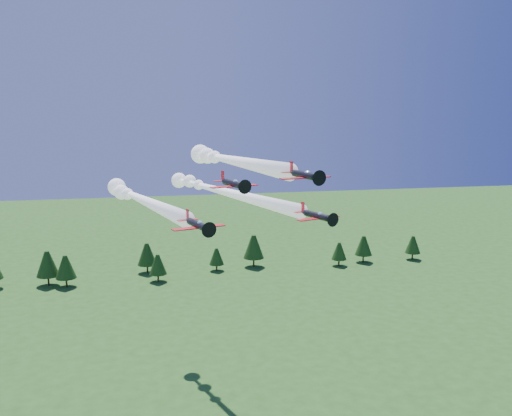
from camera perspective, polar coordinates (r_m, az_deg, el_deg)
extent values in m
cylinder|color=black|center=(76.54, 4.83, 3.31)|extent=(2.20, 5.36, 0.98)
cone|color=black|center=(73.92, 6.04, 3.06)|extent=(1.16, 1.09, 0.98)
cone|color=black|center=(73.42, 6.28, 3.01)|extent=(0.52, 0.53, 0.43)
cylinder|color=black|center=(73.28, 6.35, 2.99)|extent=(2.01, 0.53, 2.05)
cube|color=red|center=(76.24, 4.97, 3.05)|extent=(7.35, 3.00, 0.12)
cube|color=red|center=(79.53, 3.56, 3.61)|extent=(2.95, 1.48, 0.07)
cube|color=red|center=(79.53, 3.54, 4.18)|extent=(0.31, 0.92, 1.42)
ellipsoid|color=#81A5C7|center=(75.74, 5.17, 3.54)|extent=(0.96, 1.31, 0.61)
sphere|color=white|center=(105.51, -4.09, 5.13)|extent=(2.30, 2.30, 2.30)
sphere|color=white|center=(109.25, -4.87, 5.28)|extent=(3.00, 3.00, 3.00)
sphere|color=white|center=(113.00, -5.59, 5.42)|extent=(3.70, 3.70, 3.70)
cylinder|color=black|center=(82.62, -5.88, -1.66)|extent=(2.67, 5.81, 1.07)
cone|color=black|center=(79.60, -4.95, -2.08)|extent=(1.30, 1.22, 1.07)
cone|color=black|center=(79.02, -4.76, -2.17)|extent=(0.59, 0.59, 0.47)
cylinder|color=black|center=(78.86, -4.71, -2.19)|extent=(2.15, 0.68, 2.24)
cube|color=red|center=(82.30, -5.77, -1.94)|extent=(7.96, 3.64, 0.13)
cube|color=red|center=(86.05, -6.86, -1.17)|extent=(3.22, 1.75, 0.07)
cube|color=red|center=(85.99, -6.90, -0.61)|extent=(0.38, 1.00, 1.54)
ellipsoid|color=#81A5C7|center=(81.67, -5.63, -1.48)|extent=(1.10, 1.44, 0.66)
sphere|color=white|center=(114.80, -12.55, 1.41)|extent=(2.30, 2.30, 2.30)
sphere|color=white|center=(118.89, -13.13, 1.68)|extent=(3.00, 3.00, 3.00)
sphere|color=white|center=(122.98, -13.66, 1.92)|extent=(3.70, 3.70, 3.70)
cylinder|color=black|center=(92.92, 6.08, -0.76)|extent=(2.92, 5.80, 1.07)
cone|color=black|center=(90.31, 7.37, -1.10)|extent=(1.33, 1.26, 1.07)
cone|color=black|center=(89.82, 7.63, -1.16)|extent=(0.60, 0.61, 0.47)
cylinder|color=black|center=(89.69, 7.70, -1.18)|extent=(2.13, 0.79, 2.24)
cube|color=red|center=(92.65, 6.24, -1.01)|extent=(7.94, 3.99, 0.13)
cube|color=red|center=(95.90, 4.71, -0.37)|extent=(3.23, 1.89, 0.07)
cube|color=red|center=(95.83, 4.68, 0.14)|extent=(0.43, 0.99, 1.55)
ellipsoid|color=#81A5C7|center=(92.09, 6.45, -0.59)|extent=(1.15, 1.47, 0.67)
sphere|color=white|center=(130.25, -5.74, 2.31)|extent=(2.30, 2.30, 2.30)
sphere|color=white|center=(135.31, -6.77, 2.57)|extent=(3.00, 3.00, 3.00)
sphere|color=white|center=(140.41, -7.73, 2.82)|extent=(3.70, 3.70, 3.70)
cylinder|color=black|center=(92.13, -2.32, 2.45)|extent=(2.68, 5.98, 1.09)
cone|color=black|center=(89.06, -1.36, 2.19)|extent=(1.32, 1.25, 1.09)
cone|color=black|center=(88.47, -1.17, 2.14)|extent=(0.60, 0.61, 0.48)
cylinder|color=black|center=(88.31, -1.12, 2.13)|extent=(2.22, 0.68, 2.30)
cube|color=red|center=(91.78, -2.20, 2.20)|extent=(8.19, 3.66, 0.13)
cube|color=red|center=(95.61, -3.33, 2.74)|extent=(3.31, 1.77, 0.08)
cube|color=red|center=(95.60, -3.36, 3.27)|extent=(0.38, 1.03, 1.59)
ellipsoid|color=#81A5C7|center=(91.19, -2.06, 2.65)|extent=(1.12, 1.48, 0.68)
cylinder|color=#382314|center=(216.37, 8.28, -5.41)|extent=(0.60, 0.60, 2.47)
cone|color=#1B3911|center=(215.26, 8.31, -4.28)|extent=(5.65, 5.65, 6.36)
cylinder|color=#382314|center=(212.85, -0.23, -5.44)|extent=(0.60, 0.60, 3.34)
cone|color=#1B3911|center=(211.35, -0.23, -3.88)|extent=(7.64, 7.64, 8.60)
cylinder|color=#382314|center=(208.27, -3.96, -5.96)|extent=(0.60, 0.60, 2.33)
cone|color=#1B3911|center=(207.17, -3.97, -4.85)|extent=(5.33, 5.33, 6.00)
cylinder|color=#382314|center=(222.87, 10.67, -4.98)|extent=(0.60, 0.60, 2.85)
cone|color=#1B3911|center=(221.63, 10.71, -3.70)|extent=(6.52, 6.52, 7.33)
cylinder|color=#382314|center=(202.96, -20.04, -6.84)|extent=(0.60, 0.60, 3.27)
cone|color=#1B3911|center=(201.41, -20.13, -5.24)|extent=(7.47, 7.47, 8.41)
cylinder|color=#382314|center=(199.59, -18.42, -7.07)|extent=(0.60, 0.60, 2.96)
cone|color=#1B3911|center=(198.16, -18.51, -5.60)|extent=(6.77, 6.77, 7.62)
cylinder|color=#382314|center=(231.10, 15.36, -4.66)|extent=(0.60, 0.60, 2.59)
cone|color=#1B3911|center=(230.01, 15.41, -3.54)|extent=(5.93, 5.93, 6.67)
cylinder|color=#382314|center=(197.93, -9.75, -6.89)|extent=(0.60, 0.60, 2.63)
cone|color=#1B3911|center=(196.64, -9.79, -5.58)|extent=(6.01, 6.01, 6.76)
cylinder|color=#382314|center=(208.79, -10.80, -5.97)|extent=(0.60, 0.60, 3.01)
cone|color=#1B3911|center=(207.40, -10.85, -4.54)|extent=(6.89, 6.89, 7.75)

